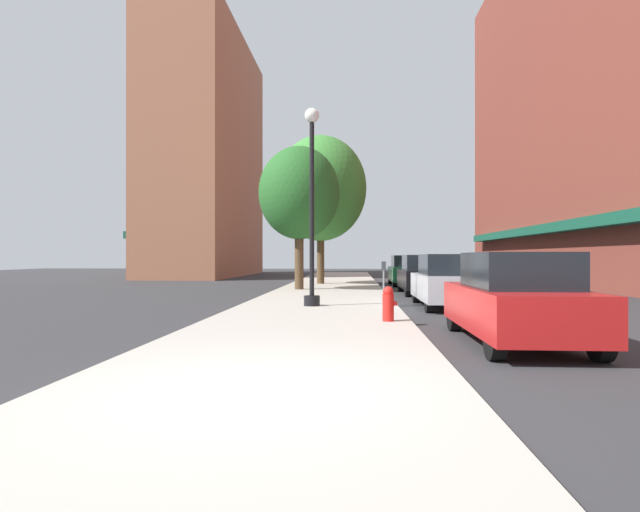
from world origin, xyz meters
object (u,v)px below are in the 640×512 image
object	(u,v)px
lamppost	(312,202)
car_black	(423,275)
tree_near	(299,193)
tree_mid	(321,189)
parking_meter_near	(384,276)
fire_hydrant	(388,304)
car_silver	(448,282)
car_green	(407,271)
car_red	(515,299)

from	to	relation	value
lamppost	car_black	distance (m)	8.30
tree_near	tree_mid	distance (m)	5.16
tree_mid	tree_near	bearing A→B (deg)	-97.36
parking_meter_near	car_black	bearing A→B (deg)	69.98
lamppost	fire_hydrant	size ratio (longest dim) A/B	7.47
lamppost	car_black	bearing A→B (deg)	58.40
lamppost	parking_meter_near	bearing A→B (deg)	32.60
lamppost	car_silver	size ratio (longest dim) A/B	1.37
car_silver	car_black	world-z (taller)	same
parking_meter_near	car_silver	bearing A→B (deg)	-13.59
fire_hydrant	parking_meter_near	size ratio (longest dim) A/B	0.60
car_silver	car_green	size ratio (longest dim) A/B	1.00
car_black	tree_near	bearing A→B (deg)	166.34
car_black	parking_meter_near	bearing A→B (deg)	-112.12
fire_hydrant	car_silver	distance (m)	5.02
tree_mid	fire_hydrant	bearing A→B (deg)	-81.12
fire_hydrant	car_silver	world-z (taller)	car_silver
tree_mid	car_red	world-z (taller)	tree_mid
tree_near	car_red	size ratio (longest dim) A/B	1.50
fire_hydrant	car_red	world-z (taller)	car_red
car_silver	car_black	xyz separation A→B (m)	(0.00, 5.82, 0.00)
parking_meter_near	tree_mid	xyz separation A→B (m)	(-2.76, 11.49, 4.36)
car_silver	tree_mid	bearing A→B (deg)	112.44
car_red	car_silver	size ratio (longest dim) A/B	1.00
car_red	car_black	xyz separation A→B (m)	(0.00, 12.62, 0.00)
lamppost	tree_mid	xyz separation A→B (m)	(-0.55, 12.91, 2.10)
lamppost	car_green	size ratio (longest dim) A/B	1.37
lamppost	car_red	xyz separation A→B (m)	(4.16, -5.86, -2.39)
fire_hydrant	tree_near	distance (m)	12.53
tree_mid	car_red	xyz separation A→B (m)	(4.71, -18.77, -4.50)
car_red	tree_mid	bearing A→B (deg)	102.29
lamppost	tree_mid	world-z (taller)	tree_mid
tree_near	car_silver	bearing A→B (deg)	-52.21
tree_mid	car_black	xyz separation A→B (m)	(4.71, -6.14, -4.50)
tree_near	parking_meter_near	bearing A→B (deg)	-62.09
tree_mid	car_green	distance (m)	6.53
car_red	car_green	distance (m)	19.24
tree_mid	car_black	world-z (taller)	tree_mid
lamppost	car_green	bearing A→B (deg)	72.71
car_black	car_green	bearing A→B (deg)	87.89
car_red	car_silver	world-z (taller)	same
car_red	car_green	bearing A→B (deg)	88.18
parking_meter_near	tree_mid	bearing A→B (deg)	103.53
lamppost	car_black	size ratio (longest dim) A/B	1.37
lamppost	car_black	xyz separation A→B (m)	(4.16, 6.77, -2.39)
parking_meter_near	car_silver	xyz separation A→B (m)	(1.95, -0.47, -0.14)
parking_meter_near	tree_near	distance (m)	8.09
car_black	car_green	world-z (taller)	same
car_red	car_silver	bearing A→B (deg)	88.18
tree_near	tree_mid	size ratio (longest dim) A/B	0.80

